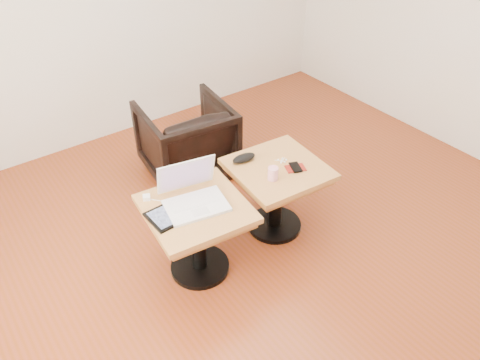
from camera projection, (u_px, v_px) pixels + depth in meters
room_shell at (291, 79)px, 2.41m from camera, size 4.52×4.52×2.71m
side_table_left at (197, 223)px, 2.93m from camera, size 0.67×0.67×0.55m
side_table_right at (277, 183)px, 3.26m from camera, size 0.65×0.65×0.55m
laptop at (193, 195)px, 2.84m from camera, size 0.42×0.39×0.26m
tablet at (164, 218)px, 2.75m from camera, size 0.18×0.22×0.02m
charging_adapter at (147, 197)px, 2.89m from camera, size 0.06×0.06×0.03m
glasses_case at (244, 158)px, 3.21m from camera, size 0.18×0.09×0.05m
striped_cup at (273, 174)px, 3.04m from camera, size 0.08×0.08×0.09m
earbuds_tangle at (282, 161)px, 3.22m from camera, size 0.07×0.06×0.01m
phone_on_sleeve at (296, 168)px, 3.15m from camera, size 0.16×0.13×0.02m
armchair at (186, 140)px, 3.88m from camera, size 0.76×0.77×0.64m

